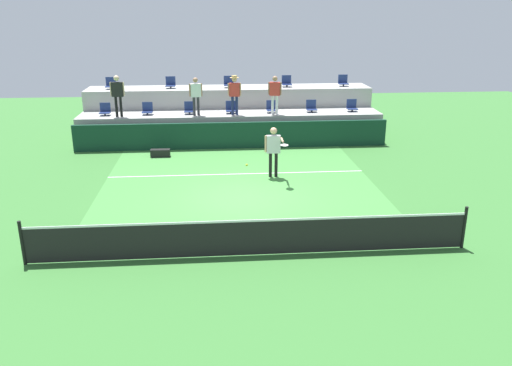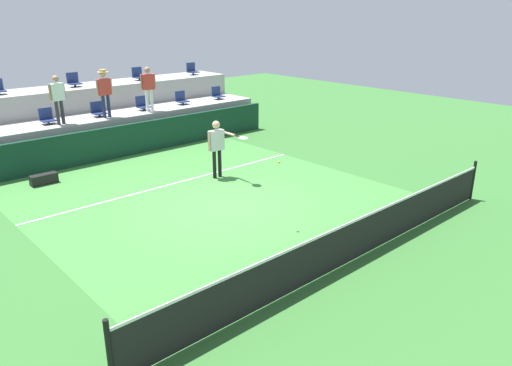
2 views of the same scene
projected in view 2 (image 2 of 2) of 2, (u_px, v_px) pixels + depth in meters
ground_plane at (227, 206)px, 12.70m from camera, size 40.00×40.00×0.00m
court_inner_paint at (204, 196)px, 13.39m from camera, size 9.00×10.00×0.01m
court_service_line at (176, 183)px, 14.37m from camera, size 9.00×0.06×0.00m
tennis_net at (352, 239)px, 9.73m from camera, size 10.48×0.08×1.07m
sponsor_backboard at (117, 142)px, 16.71m from camera, size 13.00×0.16×1.10m
seating_tier_lower at (100, 133)px, 17.59m from camera, size 13.00×1.80×1.25m
seating_tier_upper at (78, 114)px, 18.71m from camera, size 13.00×1.80×2.10m
stadium_chair_lower_mid_left at (47, 117)px, 16.14m from camera, size 0.44×0.40×0.52m
stadium_chair_lower_center at (98, 110)px, 17.26m from camera, size 0.44×0.40×0.52m
stadium_chair_lower_mid_right at (142, 104)px, 18.38m from camera, size 0.44×0.40×0.52m
stadium_chair_lower_right at (181, 99)px, 19.49m from camera, size 0.44×0.40×0.52m
stadium_chair_lower_far_right at (217, 94)px, 20.63m from camera, size 0.44×0.40×0.52m
stadium_chair_upper_center at (74, 81)px, 18.22m from camera, size 0.44×0.40×0.52m
stadium_chair_upper_right at (138, 75)px, 19.92m from camera, size 0.44×0.40×0.52m
stadium_chair_upper_far_right at (192, 70)px, 21.61m from camera, size 0.44×0.40×0.52m
tennis_player at (217, 143)px, 14.50m from camera, size 0.68×1.22×1.75m
spectator_leaning_on_rail at (58, 96)px, 15.81m from camera, size 0.57×0.25×1.59m
spectator_with_hat at (104, 89)px, 16.82m from camera, size 0.57×0.41×1.66m
spectator_in_white at (148, 85)px, 17.91m from camera, size 0.57×0.27×1.62m
tennis_ball at (279, 162)px, 10.92m from camera, size 0.07×0.07×0.07m
equipment_bag at (44, 179)px, 14.26m from camera, size 0.76×0.28×0.30m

